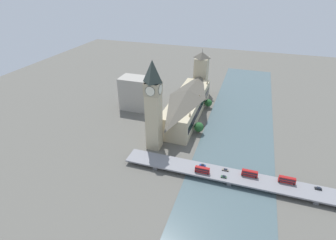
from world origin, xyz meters
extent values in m
plane|color=#605E56|center=(0.00, 0.00, 0.00)|extent=(600.00, 600.00, 0.00)
cube|color=#4C6066|center=(-36.93, 0.00, 0.15)|extent=(61.87, 360.00, 0.30)
cube|color=#C1B28E|center=(16.18, -8.00, 10.97)|extent=(26.35, 104.12, 21.95)
cube|color=black|center=(2.85, -8.00, 12.07)|extent=(0.40, 95.79, 6.58)
pyramid|color=#514C42|center=(16.18, -8.00, 25.68)|extent=(25.83, 102.04, 7.47)
cone|color=tan|center=(4.00, -47.57, 24.45)|extent=(2.20, 2.20, 5.00)
cone|color=tan|center=(4.00, -8.00, 24.45)|extent=(2.20, 2.20, 5.00)
cone|color=tan|center=(4.00, 31.57, 24.45)|extent=(2.20, 2.20, 5.00)
cube|color=#C1B28E|center=(28.26, 53.52, 29.02)|extent=(10.91, 10.91, 58.05)
cube|color=tan|center=(28.26, 53.52, 53.14)|extent=(11.56, 11.56, 9.82)
cylinder|color=black|center=(22.63, 53.52, 53.14)|extent=(0.50, 7.75, 7.75)
cylinder|color=silver|center=(22.52, 53.52, 53.14)|extent=(0.62, 7.17, 7.17)
cylinder|color=black|center=(33.89, 53.52, 53.14)|extent=(0.50, 7.75, 7.75)
cylinder|color=silver|center=(34.00, 53.52, 53.14)|extent=(0.62, 7.17, 7.17)
cylinder|color=black|center=(28.26, 47.89, 53.14)|extent=(7.75, 0.50, 7.75)
cylinder|color=silver|center=(28.26, 47.77, 53.14)|extent=(7.17, 0.62, 7.17)
cylinder|color=black|center=(28.26, 59.15, 53.14)|extent=(7.75, 0.50, 7.75)
cylinder|color=silver|center=(28.26, 59.26, 53.14)|extent=(7.17, 0.62, 7.17)
pyramid|color=#2D3833|center=(28.26, 53.52, 66.49)|extent=(11.13, 11.13, 16.89)
cube|color=#C1B28E|center=(16.18, -71.65, 21.74)|extent=(15.17, 15.17, 43.48)
pyramid|color=#514C42|center=(16.18, -71.65, 46.90)|extent=(15.17, 15.17, 6.83)
cylinder|color=#333338|center=(16.18, -71.65, 52.31)|extent=(0.30, 0.30, 4.00)
cube|color=slate|center=(-91.44, 74.83, 1.52)|extent=(3.00, 13.36, 3.03)
cube|color=slate|center=(-36.93, 74.83, 1.52)|extent=(3.00, 13.36, 3.03)
cube|color=slate|center=(17.57, 74.83, 1.52)|extent=(3.00, 13.36, 3.03)
cube|color=gray|center=(-36.93, 74.83, 3.63)|extent=(155.74, 15.72, 1.20)
cube|color=red|center=(-49.48, 71.87, 5.64)|extent=(10.93, 2.54, 1.92)
cube|color=black|center=(-49.48, 71.87, 6.03)|extent=(9.84, 2.60, 0.84)
cube|color=red|center=(-49.48, 71.87, 7.73)|extent=(10.71, 2.54, 2.25)
cube|color=black|center=(-49.48, 71.87, 7.84)|extent=(9.84, 2.60, 1.08)
cube|color=#A01515|center=(-49.48, 71.87, 8.93)|extent=(10.60, 2.41, 0.16)
cylinder|color=black|center=(-44.92, 70.71, 4.80)|extent=(1.12, 0.28, 1.12)
cylinder|color=black|center=(-44.92, 73.03, 4.80)|extent=(1.12, 0.28, 1.12)
cylinder|color=black|center=(-53.94, 70.71, 4.80)|extent=(1.12, 0.28, 1.12)
cylinder|color=black|center=(-53.94, 73.03, 4.80)|extent=(1.12, 0.28, 1.12)
cube|color=red|center=(-73.81, 70.84, 5.58)|extent=(10.97, 2.52, 1.87)
cube|color=black|center=(-73.81, 70.84, 5.95)|extent=(9.87, 2.58, 0.82)
cube|color=red|center=(-73.81, 70.84, 7.61)|extent=(10.75, 2.52, 2.19)
cube|color=black|center=(-73.81, 70.84, 7.72)|extent=(9.87, 2.58, 1.05)
cube|color=#A01515|center=(-73.81, 70.84, 8.79)|extent=(10.64, 2.39, 0.16)
cylinder|color=black|center=(-69.14, 69.69, 4.75)|extent=(1.02, 0.28, 1.02)
cylinder|color=black|center=(-69.14, 71.99, 4.75)|extent=(1.02, 0.28, 1.02)
cylinder|color=black|center=(-78.37, 69.69, 4.75)|extent=(1.02, 0.28, 1.02)
cylinder|color=black|center=(-78.37, 71.99, 4.75)|extent=(1.02, 0.28, 1.02)
cube|color=red|center=(-17.39, 78.46, 5.58)|extent=(10.52, 2.45, 1.87)
cube|color=black|center=(-17.39, 78.46, 5.96)|extent=(9.47, 2.51, 0.82)
cube|color=red|center=(-17.39, 78.46, 7.62)|extent=(10.31, 2.45, 2.20)
cube|color=black|center=(-17.39, 78.46, 7.73)|extent=(9.47, 2.51, 1.06)
cube|color=#A01515|center=(-17.39, 78.46, 8.80)|extent=(10.20, 2.33, 0.16)
cylinder|color=black|center=(-12.95, 77.34, 4.75)|extent=(1.03, 0.28, 1.03)
cylinder|color=black|center=(-12.95, 79.57, 4.75)|extent=(1.03, 0.28, 1.03)
cylinder|color=black|center=(-21.73, 77.34, 4.75)|extent=(1.03, 0.28, 1.03)
cylinder|color=black|center=(-21.73, 79.57, 4.75)|extent=(1.03, 0.28, 1.03)
cube|color=navy|center=(-16.22, 71.23, 4.84)|extent=(4.59, 1.82, 0.71)
cube|color=black|center=(-16.36, 71.23, 5.42)|extent=(2.39, 1.64, 0.44)
cylinder|color=black|center=(-14.41, 70.41, 4.58)|extent=(0.69, 0.22, 0.69)
cylinder|color=black|center=(-14.41, 72.05, 4.58)|extent=(0.69, 0.22, 0.69)
cylinder|color=black|center=(-18.03, 70.41, 4.58)|extent=(0.69, 0.22, 0.69)
cylinder|color=black|center=(-18.03, 72.05, 4.58)|extent=(0.69, 0.22, 0.69)
cube|color=black|center=(-93.30, 70.99, 4.83)|extent=(4.29, 1.74, 0.68)
cube|color=black|center=(-93.43, 70.99, 5.46)|extent=(2.23, 1.57, 0.59)
cylinder|color=black|center=(-91.66, 70.21, 4.59)|extent=(0.72, 0.22, 0.72)
cylinder|color=black|center=(-91.66, 71.77, 4.59)|extent=(0.72, 0.22, 0.72)
cylinder|color=black|center=(-94.94, 70.21, 4.59)|extent=(0.72, 0.22, 0.72)
cylinder|color=black|center=(-94.94, 71.77, 4.59)|extent=(0.72, 0.22, 0.72)
cube|color=#2D5638|center=(-32.71, 78.75, 4.78)|extent=(3.95, 1.77, 0.62)
cube|color=black|center=(-32.83, 78.75, 5.34)|extent=(2.06, 1.59, 0.50)
cylinder|color=black|center=(-31.19, 77.96, 4.56)|extent=(0.65, 0.22, 0.65)
cylinder|color=black|center=(-31.19, 79.55, 4.56)|extent=(0.65, 0.22, 0.65)
cylinder|color=black|center=(-34.23, 77.96, 4.56)|extent=(0.65, 0.22, 0.65)
cylinder|color=black|center=(-34.23, 79.55, 4.56)|extent=(0.65, 0.22, 0.65)
cube|color=slate|center=(-32.81, 71.02, 4.77)|extent=(4.68, 1.72, 0.59)
cube|color=black|center=(-32.95, 71.02, 5.28)|extent=(2.43, 1.55, 0.43)
cylinder|color=black|center=(-30.94, 70.25, 4.57)|extent=(0.68, 0.22, 0.68)
cylinder|color=black|center=(-30.94, 71.79, 4.57)|extent=(0.68, 0.22, 0.68)
cylinder|color=black|center=(-34.68, 70.25, 4.57)|extent=(0.68, 0.22, 0.68)
cylinder|color=black|center=(-34.68, 71.79, 4.57)|extent=(0.68, 0.22, 0.68)
cube|color=#A39E93|center=(73.92, -9.41, 17.41)|extent=(29.02, 20.90, 34.83)
cube|color=gray|center=(80.75, -18.29, 15.92)|extent=(23.88, 14.35, 31.83)
cylinder|color=brown|center=(-2.37, 21.01, 1.45)|extent=(0.70, 0.70, 2.90)
sphere|color=#235628|center=(-2.37, 21.01, 6.70)|extent=(8.96, 8.96, 8.96)
cylinder|color=brown|center=(-1.02, -33.83, 1.32)|extent=(0.70, 0.70, 2.65)
sphere|color=#235628|center=(-1.02, -33.83, 6.03)|extent=(7.94, 7.94, 7.94)
camera|label=1|loc=(-39.28, 223.41, 127.93)|focal=28.00mm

